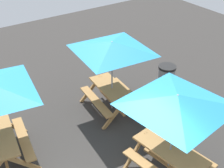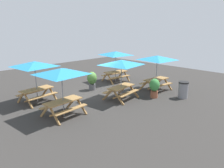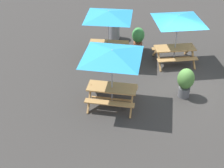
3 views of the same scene
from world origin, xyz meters
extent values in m
cube|color=#A87A44|center=(-3.24, 1.92, 0.74)|extent=(1.86, 0.86, 0.05)
cube|color=#A87A44|center=(-3.29, 1.37, 0.45)|extent=(1.82, 0.42, 0.04)
cube|color=#A87A44|center=(-3.19, 2.47, 0.45)|extent=(1.82, 0.42, 0.04)
cube|color=#A87A44|center=(-4.05, 1.63, 0.37)|extent=(0.13, 0.80, 0.81)
cube|color=#A87A44|center=(-3.98, 2.35, 0.37)|extent=(0.13, 0.80, 0.81)
cube|color=#A87A44|center=(-2.50, 1.48, 0.37)|extent=(0.13, 0.80, 0.81)
cube|color=#A87A44|center=(-2.43, 2.21, 0.37)|extent=(0.13, 0.80, 0.81)
cube|color=#A87A44|center=(-3.24, 1.92, 0.22)|extent=(1.56, 0.21, 0.06)
cylinder|color=gray|center=(-3.24, 1.92, 1.15)|extent=(0.04, 0.04, 2.30)
pyramid|color=#268CC6|center=(-3.24, 1.92, 2.16)|extent=(2.82, 2.82, 0.28)
cube|color=#A87A44|center=(-2.94, -1.06, 0.45)|extent=(1.82, 0.52, 0.04)
cube|color=#A87A44|center=(-3.74, -1.13, 0.37)|extent=(0.18, 0.80, 0.81)
cube|color=#A87A44|center=(-2.20, -1.36, 0.37)|extent=(0.18, 0.80, 0.81)
cube|color=#A87A44|center=(-3.02, -1.61, 0.22)|extent=(1.55, 0.30, 0.06)
cube|color=#A87A44|center=(-0.27, 1.54, 0.74)|extent=(1.88, 0.94, 0.05)
cube|color=#A87A44|center=(-0.35, 2.09, 0.45)|extent=(1.82, 0.51, 0.04)
cube|color=#A87A44|center=(-0.99, 1.07, 0.37)|extent=(0.17, 0.80, 0.81)
cube|color=#A87A44|center=(-1.10, 1.80, 0.37)|extent=(0.17, 0.80, 0.81)
cube|color=#A87A44|center=(-0.27, 1.54, 0.22)|extent=(1.55, 0.29, 0.06)
cylinder|color=gray|center=(-0.27, 1.54, 1.15)|extent=(0.04, 0.04, 2.30)
pyramid|color=#268CC6|center=(-0.27, 1.54, 2.16)|extent=(2.80, 2.80, 0.28)
cylinder|color=gray|center=(-3.02, 3.98, 0.45)|extent=(0.56, 0.56, 0.90)
cylinder|color=black|center=(-3.02, 3.98, 0.94)|extent=(0.59, 0.59, 0.08)
cylinder|color=#935138|center=(-1.85, 2.76, 0.20)|extent=(0.44, 0.44, 0.40)
ellipsoid|color=#3D8C42|center=(-1.85, 2.76, 0.77)|extent=(0.60, 0.60, 0.75)
camera|label=1|loc=(3.37, -2.60, 5.91)|focal=50.00mm
camera|label=2|loc=(8.60, 9.82, 4.15)|focal=35.00mm
camera|label=3|loc=(-2.83, -10.91, 7.28)|focal=50.00mm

